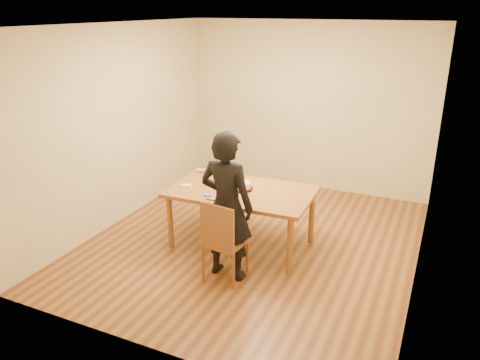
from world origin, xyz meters
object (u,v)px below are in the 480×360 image
at_px(dining_chair, 225,241).
at_px(person, 227,206).
at_px(cake, 242,185).
at_px(cake_plate, 242,189).
at_px(dining_table, 242,192).

relative_size(dining_chair, person, 0.26).
height_order(dining_chair, person, person).
xyz_separation_m(dining_chair, person, (0.00, 0.05, 0.40)).
xyz_separation_m(dining_chair, cake, (-0.15, 0.79, 0.36)).
bearing_deg(person, dining_chair, 92.66).
bearing_deg(cake, person, -78.49).
relative_size(dining_chair, cake_plate, 1.62).
relative_size(dining_chair, cake, 2.10).
distance_m(dining_table, dining_chair, 0.84).
height_order(dining_table, cake, cake).
distance_m(dining_chair, cake, 0.88).
bearing_deg(person, dining_table, -75.73).
xyz_separation_m(dining_table, cake, (-0.00, 0.01, 0.08)).
xyz_separation_m(dining_table, dining_chair, (0.15, -0.78, -0.28)).
height_order(cake_plate, person, person).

